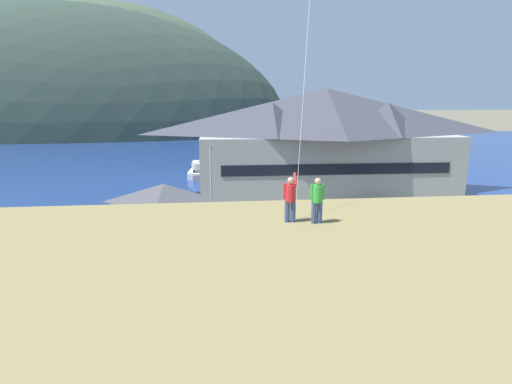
% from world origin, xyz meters
% --- Properties ---
extents(ground_plane, '(600.00, 600.00, 0.00)m').
position_xyz_m(ground_plane, '(0.00, 0.00, 0.00)').
color(ground_plane, '#66604C').
extents(parking_lot_pad, '(40.00, 20.00, 0.10)m').
position_xyz_m(parking_lot_pad, '(0.00, 5.00, 0.05)').
color(parking_lot_pad, slate).
rests_on(parking_lot_pad, ground).
extents(bay_water, '(360.00, 84.00, 0.03)m').
position_xyz_m(bay_water, '(0.00, 60.00, 0.01)').
color(bay_water, navy).
rests_on(bay_water, ground).
extents(far_hill_west_ridge, '(116.50, 48.15, 56.02)m').
position_xyz_m(far_hill_west_ridge, '(-59.54, 108.32, 0.00)').
color(far_hill_west_ridge, '#3D4C38').
rests_on(far_hill_west_ridge, ground).
extents(far_hill_east_peak, '(140.16, 59.04, 74.37)m').
position_xyz_m(far_hill_east_peak, '(-50.67, 108.14, 0.00)').
color(far_hill_east_peak, '#2D3D33').
rests_on(far_hill_east_peak, ground).
extents(far_hill_center_saddle, '(106.32, 61.83, 80.19)m').
position_xyz_m(far_hill_center_saddle, '(-39.60, 120.05, 0.00)').
color(far_hill_center_saddle, '#42513D').
rests_on(far_hill_center_saddle, ground).
extents(harbor_lodge, '(29.51, 12.57, 11.86)m').
position_xyz_m(harbor_lodge, '(8.27, 22.25, 6.31)').
color(harbor_lodge, '#999E99').
rests_on(harbor_lodge, ground).
extents(storage_shed_near_lot, '(7.35, 5.27, 4.45)m').
position_xyz_m(storage_shed_near_lot, '(-8.12, 8.35, 2.31)').
color(storage_shed_near_lot, '#474C56').
rests_on(storage_shed_near_lot, ground).
extents(wharf_dock, '(3.20, 10.56, 0.70)m').
position_xyz_m(wharf_dock, '(-2.93, 34.15, 0.35)').
color(wharf_dock, '#70604C').
rests_on(wharf_dock, ground).
extents(moored_boat_wharfside, '(2.12, 6.02, 2.16)m').
position_xyz_m(moored_boat_wharfside, '(-6.20, 33.29, 0.72)').
color(moored_boat_wharfside, '#A8A399').
rests_on(moored_boat_wharfside, ground).
extents(moored_boat_outer_mooring, '(2.45, 6.24, 2.16)m').
position_xyz_m(moored_boat_outer_mooring, '(0.37, 35.00, 0.72)').
color(moored_boat_outer_mooring, navy).
rests_on(moored_boat_outer_mooring, ground).
extents(moored_boat_inner_slip, '(2.88, 7.08, 2.16)m').
position_xyz_m(moored_boat_inner_slip, '(-6.38, 34.80, 0.72)').
color(moored_boat_inner_slip, silver).
rests_on(moored_boat_inner_slip, ground).
extents(parked_car_back_row_right, '(4.28, 2.22, 1.82)m').
position_xyz_m(parked_car_back_row_right, '(-1.31, -0.44, 1.06)').
color(parked_car_back_row_right, red).
rests_on(parked_car_back_row_right, parking_lot_pad).
extents(parked_car_mid_row_near, '(4.30, 2.24, 1.82)m').
position_xyz_m(parked_car_mid_row_near, '(-6.46, -0.17, 1.06)').
color(parked_car_mid_row_near, slate).
rests_on(parked_car_mid_row_near, parking_lot_pad).
extents(parked_car_mid_row_center, '(4.22, 2.09, 1.82)m').
position_xyz_m(parked_car_mid_row_center, '(1.08, 7.51, 1.06)').
color(parked_car_mid_row_center, slate).
rests_on(parked_car_mid_row_center, parking_lot_pad).
extents(parked_car_front_row_red, '(4.32, 2.29, 1.82)m').
position_xyz_m(parked_car_front_row_red, '(13.98, -0.59, 1.06)').
color(parked_car_front_row_red, red).
rests_on(parked_car_front_row_red, parking_lot_pad).
extents(parked_car_front_row_end, '(4.34, 2.34, 1.82)m').
position_xyz_m(parked_car_front_row_end, '(-13.05, 0.25, 1.06)').
color(parked_car_front_row_end, red).
rests_on(parked_car_front_row_end, parking_lot_pad).
extents(parked_car_front_row_silver, '(4.22, 2.10, 1.82)m').
position_xyz_m(parked_car_front_row_silver, '(13.71, 5.97, 1.06)').
color(parked_car_front_row_silver, '#236633').
rests_on(parked_car_front_row_silver, parking_lot_pad).
extents(parking_light_pole, '(0.24, 0.78, 6.88)m').
position_xyz_m(parking_light_pole, '(-4.52, 10.56, 4.08)').
color(parking_light_pole, '#ADADB2').
rests_on(parking_light_pole, parking_lot_pad).
extents(person_kite_flyer, '(0.56, 0.64, 1.86)m').
position_xyz_m(person_kite_flyer, '(-1.41, -8.38, 7.27)').
color(person_kite_flyer, '#384770').
rests_on(person_kite_flyer, grassy_hill_foreground).
extents(person_companion, '(0.55, 0.40, 1.74)m').
position_xyz_m(person_companion, '(-0.44, -8.64, 7.26)').
color(person_companion, '#384770').
rests_on(person_companion, grassy_hill_foreground).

